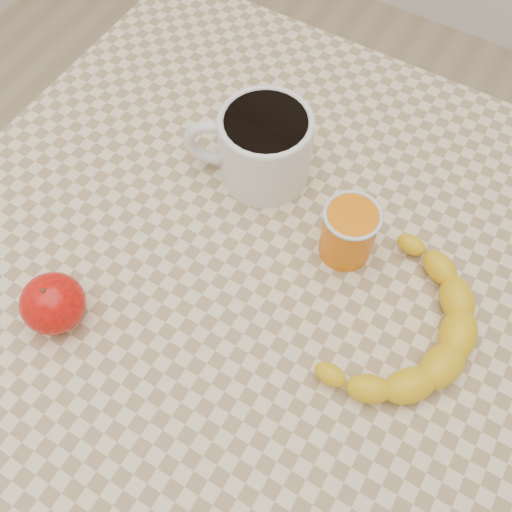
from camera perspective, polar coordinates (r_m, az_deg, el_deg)
The scene contains 6 objects.
ground at distance 1.38m, azimuth -0.00°, elevation -15.87°, with size 3.00×3.00×0.00m, color tan.
table at distance 0.74m, azimuth -0.00°, elevation -3.98°, with size 0.80×0.80×0.75m.
coffee_mug at distance 0.70m, azimuth 0.67°, elevation 11.09°, with size 0.17×0.15×0.10m.
orange_juice_glass at distance 0.65m, azimuth 9.24°, elevation 2.40°, with size 0.07×0.07×0.08m.
apple at distance 0.65m, azimuth -19.65°, elevation -4.48°, with size 0.08×0.08×0.06m.
banana at distance 0.63m, azimuth 14.46°, elevation -6.85°, with size 0.23×0.28×0.04m, color yellow, non-canonical shape.
Camera 1 is at (0.16, -0.27, 1.34)m, focal length 40.00 mm.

